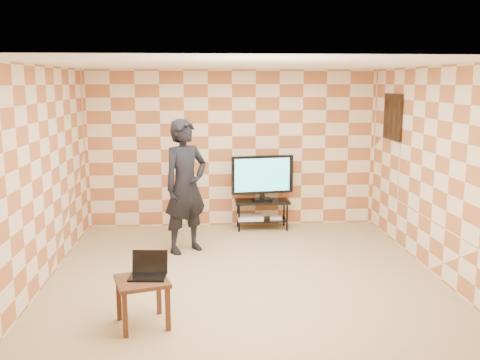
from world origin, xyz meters
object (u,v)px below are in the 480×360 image
Objects in this scene: side_table at (142,288)px; tv at (262,176)px; person at (186,186)px; tv_stand at (262,208)px.

tv is at bearing 65.41° from side_table.
person reaches higher than tv.
tv reaches higher than side_table.
person is at bearing 81.11° from side_table.
person is at bearing -137.93° from tv.
tv is at bearing -97.97° from tv_stand.
tv_stand is 0.56m from tv.
tv is (-0.00, -0.00, 0.56)m from tv_stand.
tv is 3.99m from side_table.
person is (-1.26, -1.14, 0.62)m from tv_stand.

